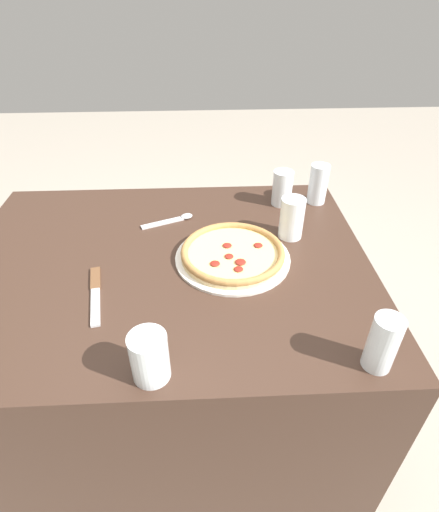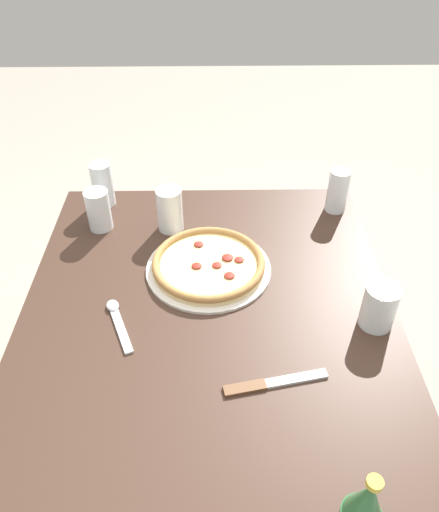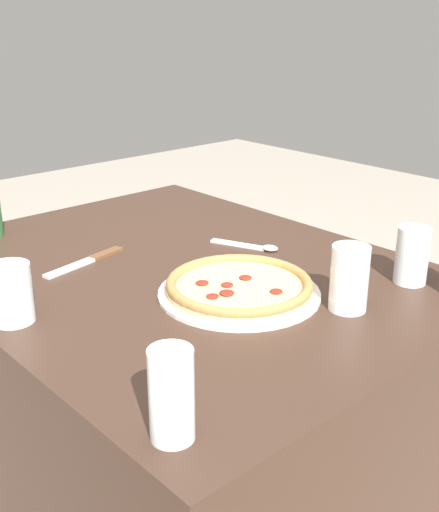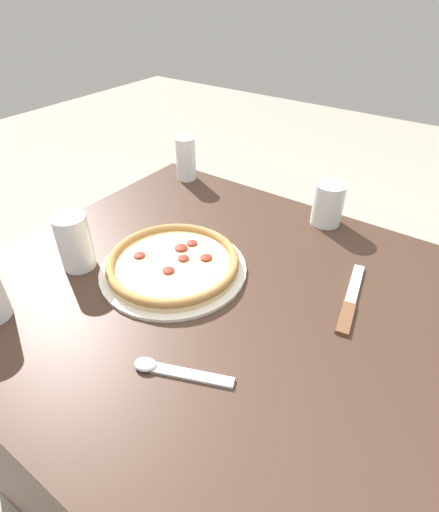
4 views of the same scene
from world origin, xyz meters
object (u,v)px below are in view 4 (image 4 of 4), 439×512
(glass_mango_juice, at_px, (75,245))
(spoon, at_px, (169,370))
(glass_red_wine, at_px, (328,206))
(glass_orange_juice, at_px, (186,161))
(pizza_salami, at_px, (173,264))
(knife, at_px, (350,300))

(glass_mango_juice, relative_size, spoon, 0.75)
(glass_red_wine, xyz_separation_m, spoon, (-0.02, -0.61, -0.05))
(glass_mango_juice, distance_m, glass_orange_juice, 0.51)
(pizza_salami, bearing_deg, spoon, -50.90)
(spoon, bearing_deg, glass_red_wine, 87.84)
(pizza_salami, relative_size, spoon, 1.92)
(knife, relative_size, spoon, 1.31)
(glass_orange_juice, distance_m, glass_red_wine, 0.48)
(glass_mango_juice, bearing_deg, knife, 23.53)
(glass_orange_juice, xyz_separation_m, glass_red_wine, (0.48, 0.00, -0.01))
(glass_mango_juice, bearing_deg, glass_orange_juice, 100.09)
(glass_mango_juice, height_order, knife, glass_mango_juice)
(glass_orange_juice, bearing_deg, knife, -21.91)
(glass_red_wine, bearing_deg, glass_mango_juice, -127.56)
(knife, bearing_deg, glass_mango_juice, -156.47)
(glass_orange_juice, distance_m, spoon, 0.76)
(glass_red_wine, height_order, spoon, glass_red_wine)
(glass_orange_juice, bearing_deg, spoon, -53.30)
(glass_mango_juice, xyz_separation_m, knife, (0.55, 0.24, -0.05))
(knife, xyz_separation_m, spoon, (-0.19, -0.35, 0.00))
(knife, bearing_deg, pizza_salami, -160.19)
(glass_mango_juice, bearing_deg, spoon, -16.45)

